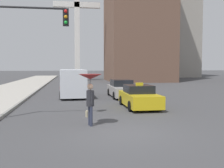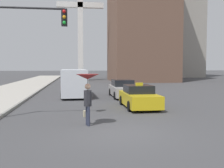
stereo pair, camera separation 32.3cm
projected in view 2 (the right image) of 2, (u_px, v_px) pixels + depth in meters
The scene contains 8 objects.
ground_plane at pixel (120, 133), 9.93m from camera, with size 300.00×300.00×0.00m, color #424244.
taxi at pixel (139, 97), 16.06m from camera, with size 1.91×4.19×1.53m.
sedan_red at pixel (123, 89), 21.58m from camera, with size 1.91×4.65×1.44m.
ambulance_van at pixel (74, 82), 21.76m from camera, with size 2.20×5.40×2.26m.
pedestrian_with_umbrella at pixel (88, 86), 11.06m from camera, with size 0.98×0.98×2.20m.
traffic_light at pixel (18, 37), 12.21m from camera, with size 3.93×0.38×5.54m.
building_tower_far at pixel (173, 13), 64.50m from camera, with size 10.88×13.96×31.60m.
monument_cross at pixel (80, 21), 45.45m from camera, with size 8.02×0.90×18.24m.
Camera 2 is at (-1.64, -9.65, 2.52)m, focal length 42.00 mm.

